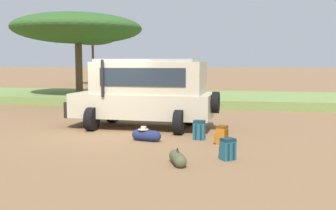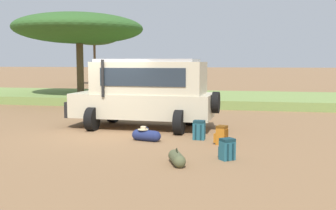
% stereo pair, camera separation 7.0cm
% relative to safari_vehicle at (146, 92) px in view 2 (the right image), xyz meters
% --- Properties ---
extents(ground_plane, '(320.00, 320.00, 0.00)m').
position_rel_safari_vehicle_xyz_m(ground_plane, '(-0.91, -1.27, -1.29)').
color(ground_plane, olive).
extents(grass_bank, '(120.00, 7.00, 0.44)m').
position_rel_safari_vehicle_xyz_m(grass_bank, '(-0.91, 9.34, -1.07)').
color(grass_bank, olive).
rests_on(grass_bank, ground_plane).
extents(safari_vehicle, '(5.39, 2.86, 2.44)m').
position_rel_safari_vehicle_xyz_m(safari_vehicle, '(0.00, 0.00, 0.00)').
color(safari_vehicle, beige).
rests_on(safari_vehicle, ground_plane).
extents(backpack_beside_front_wheel, '(0.41, 0.38, 0.54)m').
position_rel_safari_vehicle_xyz_m(backpack_beside_front_wheel, '(2.82, -2.30, -1.03)').
color(backpack_beside_front_wheel, '#B26619').
rests_on(backpack_beside_front_wheel, ground_plane).
extents(backpack_cluster_center, '(0.37, 0.40, 0.59)m').
position_rel_safari_vehicle_xyz_m(backpack_cluster_center, '(2.11, -1.72, -1.01)').
color(backpack_cluster_center, '#235B6B').
rests_on(backpack_cluster_center, ground_plane).
extents(backpack_near_rear_wheel, '(0.43, 0.43, 0.52)m').
position_rel_safari_vehicle_xyz_m(backpack_near_rear_wheel, '(3.07, -4.06, -1.04)').
color(backpack_near_rear_wheel, '#235B6B').
rests_on(backpack_near_rear_wheel, ground_plane).
extents(duffel_bag_low_black_case, '(0.91, 0.46, 0.43)m').
position_rel_safari_vehicle_xyz_m(duffel_bag_low_black_case, '(0.60, -2.25, -1.12)').
color(duffel_bag_low_black_case, navy).
rests_on(duffel_bag_low_black_case, ground_plane).
extents(duffel_bag_soft_canvas, '(0.51, 0.84, 0.38)m').
position_rel_safari_vehicle_xyz_m(duffel_bag_soft_canvas, '(1.97, -4.72, -1.15)').
color(duffel_bag_soft_canvas, '#4C5133').
rests_on(duffel_bag_soft_canvas, ground_plane).
extents(acacia_tree_far_left, '(5.43, 4.87, 5.87)m').
position_rel_safari_vehicle_xyz_m(acacia_tree_far_left, '(-12.10, 25.14, 3.65)').
color(acacia_tree_far_left, brown).
rests_on(acacia_tree_far_left, ground_plane).
extents(acacia_tree_left_mid, '(7.53, 7.93, 5.17)m').
position_rel_safari_vehicle_xyz_m(acacia_tree_left_mid, '(-6.33, 8.65, 2.99)').
color(acacia_tree_left_mid, brown).
rests_on(acacia_tree_left_mid, ground_plane).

